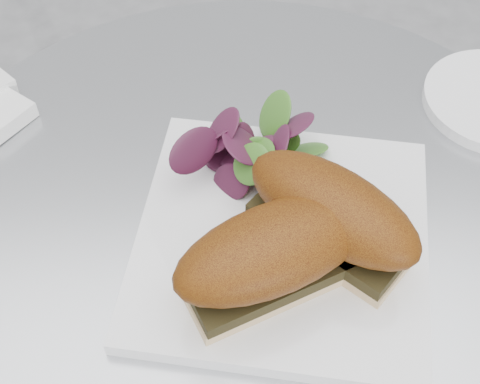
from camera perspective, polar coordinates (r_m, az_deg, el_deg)
The scene contains 5 objects.
table at distance 0.85m, azimuth 0.49°, elevation -12.25°, with size 0.70×0.70×0.73m.
plate at distance 0.62m, azimuth 3.59°, elevation -4.01°, with size 0.26×0.26×0.02m, color white.
sandwich_left at distance 0.55m, azimuth 2.89°, elevation -5.32°, with size 0.19×0.14×0.08m.
sandwich_right at distance 0.57m, azimuth 7.85°, elevation -1.88°, with size 0.17×0.17×0.08m.
salad at distance 0.64m, azimuth 1.35°, elevation 3.43°, with size 0.12×0.12×0.05m, color #4E832A, non-canonical shape.
Camera 1 is at (-0.03, -0.38, 1.24)m, focal length 50.00 mm.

